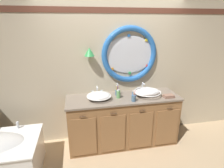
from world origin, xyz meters
TOP-DOWN VIEW (x-y plane):
  - ground_plane at (0.00, 0.00)m, footprint 14.00×14.00m
  - back_wall_assembly at (0.02, 0.58)m, footprint 6.40×0.26m
  - vanity_counter at (0.13, 0.25)m, footprint 1.96×0.64m
  - sink_basin_left at (-0.30, 0.22)m, footprint 0.41×0.41m
  - sink_basin_right at (0.56, 0.22)m, footprint 0.47×0.47m
  - faucet_set_left at (-0.30, 0.47)m, footprint 0.21×0.14m
  - faucet_set_right at (0.56, 0.47)m, footprint 0.21×0.13m
  - toothbrush_holder_left at (0.05, 0.35)m, footprint 0.08×0.08m
  - toothbrush_holder_right at (0.25, 0.05)m, footprint 0.08×0.08m
  - soap_dispenser at (0.04, 0.23)m, footprint 0.07×0.07m
  - folded_hand_towel at (0.89, 0.08)m, footprint 0.18×0.12m

SIDE VIEW (x-z plane):
  - ground_plane at x=0.00m, z-range 0.00..0.00m
  - vanity_counter at x=0.13m, z-range 0.00..0.91m
  - folded_hand_towel at x=0.89m, z-range 0.91..0.95m
  - toothbrush_holder_left at x=0.05m, z-range 0.85..1.08m
  - toothbrush_holder_right at x=0.25m, z-range 0.86..1.07m
  - faucet_set_left at x=-0.30m, z-range 0.89..1.05m
  - sink_basin_left at x=-0.30m, z-range 0.91..1.03m
  - faucet_set_right at x=0.56m, z-range 0.89..1.06m
  - soap_dispenser at x=0.04m, z-range 0.90..1.06m
  - sink_basin_right at x=0.56m, z-range 0.91..1.05m
  - back_wall_assembly at x=0.02m, z-range 0.03..2.63m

